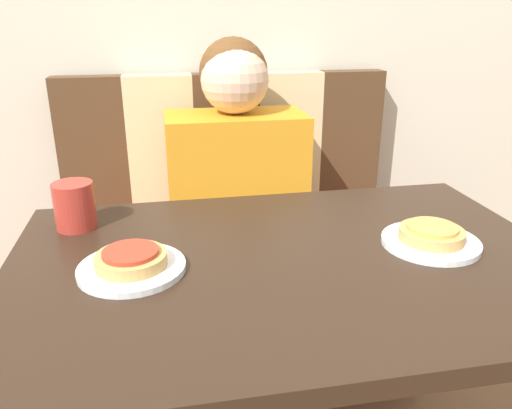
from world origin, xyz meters
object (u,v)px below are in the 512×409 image
person (236,159)px  pizza_left (131,259)px  plate_right (431,242)px  pizza_right (432,233)px  plate_left (132,268)px  drinking_cup (75,206)px

person → pizza_left: (-0.29, -0.68, 0.02)m
plate_right → pizza_right: bearing=0.0°
plate_right → pizza_left: size_ratio=1.51×
pizza_right → pizza_left: bearing=180.0°
plate_left → pizza_left: (0.00, 0.00, 0.02)m
pizza_left → drinking_cup: bearing=119.1°
plate_left → drinking_cup: (-0.12, 0.22, 0.04)m
person → plate_right: person is taller
plate_left → pizza_left: 0.02m
person → pizza_right: (0.29, -0.68, 0.02)m
pizza_left → pizza_right: size_ratio=1.00×
pizza_right → drinking_cup: drinking_cup is taller
person → drinking_cup: (-0.42, -0.46, 0.05)m
plate_right → pizza_right: 0.02m
drinking_cup → pizza_left: bearing=-60.9°
drinking_cup → plate_left: bearing=-60.9°
pizza_left → drinking_cup: (-0.12, 0.22, 0.03)m
person → plate_right: size_ratio=3.60×
person → plate_left: person is taller
person → plate_left: 0.74m
plate_right → pizza_right: size_ratio=1.51×
person → plate_right: 0.74m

